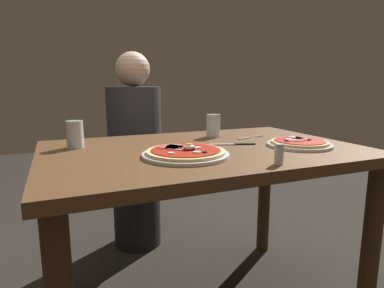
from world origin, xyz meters
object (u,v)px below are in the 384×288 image
at_px(pizza_across_left, 299,143).
at_px(water_glass_near, 213,127).
at_px(dining_table, 203,174).
at_px(water_glass_far, 75,136).
at_px(fork, 249,138).
at_px(diner_person, 135,157).
at_px(pizza_foreground, 186,153).
at_px(knife, 236,144).
at_px(salt_shaker, 279,154).

distance_m(pizza_across_left, water_glass_near, 0.42).
relative_size(dining_table, pizza_across_left, 4.76).
distance_m(water_glass_far, fork, 0.77).
xyz_separation_m(pizza_across_left, water_glass_far, (-0.85, 0.32, 0.04)).
bearing_deg(fork, pizza_across_left, -71.20).
height_order(pizza_across_left, diner_person, diner_person).
bearing_deg(pizza_across_left, pizza_foreground, 179.39).
bearing_deg(fork, diner_person, 123.41).
bearing_deg(pizza_foreground, fork, 30.37).
bearing_deg(pizza_foreground, diner_person, 89.18).
xyz_separation_m(pizza_foreground, fork, (0.42, 0.24, -0.01)).
relative_size(fork, knife, 0.82).
height_order(knife, salt_shaker, salt_shaker).
relative_size(pizza_across_left, water_glass_far, 2.41).
xyz_separation_m(water_glass_near, fork, (0.14, -0.10, -0.04)).
bearing_deg(salt_shaker, pizza_across_left, 38.74).
height_order(pizza_across_left, fork, pizza_across_left).
relative_size(water_glass_far, salt_shaker, 1.63).
relative_size(water_glass_near, diner_person, 0.09).
xyz_separation_m(dining_table, knife, (0.15, -0.00, 0.12)).
height_order(pizza_foreground, diner_person, diner_person).
relative_size(dining_table, water_glass_near, 11.49).
bearing_deg(diner_person, pizza_foreground, 89.18).
height_order(fork, knife, knife).
xyz_separation_m(fork, salt_shaker, (-0.19, -0.47, 0.03)).
xyz_separation_m(water_glass_near, knife, (-0.00, -0.22, -0.04)).
xyz_separation_m(dining_table, salt_shaker, (0.10, -0.35, 0.15)).
distance_m(water_glass_near, diner_person, 0.62).
xyz_separation_m(pizza_foreground, salt_shaker, (0.23, -0.22, 0.02)).
distance_m(water_glass_near, water_glass_far, 0.63).
relative_size(water_glass_near, salt_shaker, 1.63).
bearing_deg(pizza_across_left, dining_table, 160.54).
distance_m(fork, knife, 0.19).
xyz_separation_m(water_glass_far, knife, (0.63, -0.19, -0.04)).
bearing_deg(water_glass_far, pizza_across_left, -20.74).
xyz_separation_m(dining_table, water_glass_near, (0.15, 0.22, 0.16)).
relative_size(pizza_across_left, knife, 1.38).
relative_size(pizza_foreground, water_glass_near, 2.85).
distance_m(fork, salt_shaker, 0.50).
distance_m(dining_table, pizza_foreground, 0.22).
relative_size(pizza_foreground, pizza_across_left, 1.18).
distance_m(pizza_foreground, fork, 0.48).
distance_m(water_glass_far, knife, 0.66).
bearing_deg(salt_shaker, knife, 82.67).
bearing_deg(diner_person, dining_table, 98.94).
relative_size(pizza_foreground, water_glass_far, 2.84).
height_order(salt_shaker, diner_person, diner_person).
xyz_separation_m(water_glass_far, fork, (0.77, -0.07, -0.05)).
bearing_deg(knife, fork, 40.50).
relative_size(dining_table, water_glass_far, 11.49).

